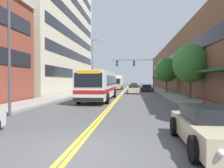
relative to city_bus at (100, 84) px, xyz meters
The scene contains 19 objects.
ground_plane 20.47m from the city_bus, 85.06° to the left, with size 240.00×240.00×0.00m, color #4C4C4F.
sidewalk_left 21.07m from the city_bus, 104.66° to the left, with size 3.15×106.00×0.17m.
sidewalk_right 22.22m from the city_bus, 66.52° to the left, with size 3.15×106.00×0.17m.
centre_line 20.47m from the city_bus, 85.06° to the left, with size 0.34×106.00×0.01m.
office_tower_left 23.38m from the city_bus, 128.27° to the left, with size 12.08×30.66×23.08m.
storefront_row_right 25.25m from the city_bus, 54.25° to the left, with size 9.10×68.00×9.76m.
city_bus is the anchor object (origin of this frame).
car_white_parked_left_mid 10.72m from the city_bus, 103.94° to the left, with size 2.14×4.77×1.28m.
car_beige_parked_right_foreground 17.14m from the city_bus, 69.20° to the right, with size 2.18×4.52×1.25m.
car_navy_parked_right_mid 19.62m from the city_bus, 72.07° to the left, with size 2.05×4.88×1.28m.
car_champagne_moving_lead 11.95m from the city_bus, 72.50° to the left, with size 2.02×4.65×1.36m.
car_red_moving_second 36.33m from the city_bus, 84.18° to the left, with size 2.10×4.43×1.33m.
box_truck 27.19m from the city_bus, 90.80° to the left, with size 2.79×7.39×3.18m.
traffic_signal_mast 15.65m from the city_bus, 73.82° to the left, with size 7.44×0.38×5.94m.
street_lamp_left_near 11.92m from the city_bus, 106.30° to the right, with size 2.19×0.28×7.71m.
street_lamp_left_far 14.84m from the city_bus, 103.40° to the left, with size 1.87×0.28×9.14m.
street_tree_right_mid 9.70m from the city_bus, ahead, with size 3.64×3.64×5.66m.
street_tree_right_far 14.96m from the city_bus, 53.91° to the left, with size 3.46×3.46×5.46m.
fire_hydrant 12.44m from the city_bus, 51.56° to the right, with size 0.28×0.20×0.77m.
Camera 1 is at (1.81, -6.32, 2.07)m, focal length 35.00 mm.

